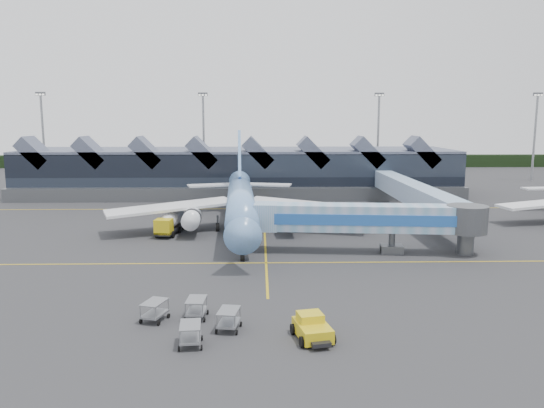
{
  "coord_description": "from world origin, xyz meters",
  "views": [
    {
      "loc": [
        -0.7,
        -65.26,
        15.92
      ],
      "look_at": [
        0.9,
        2.29,
        5.0
      ],
      "focal_mm": 35.0,
      "sensor_mm": 36.0,
      "label": 1
    }
  ],
  "objects_px": {
    "jet_bridge": "(382,219)",
    "pushback_tug": "(312,328)",
    "fuel_truck": "(171,222)",
    "main_airliner": "(241,201)"
  },
  "relations": [
    {
      "from": "jet_bridge",
      "to": "pushback_tug",
      "type": "height_order",
      "value": "jet_bridge"
    },
    {
      "from": "fuel_truck",
      "to": "pushback_tug",
      "type": "bearing_deg",
      "value": -58.38
    },
    {
      "from": "fuel_truck",
      "to": "pushback_tug",
      "type": "distance_m",
      "value": 40.05
    },
    {
      "from": "fuel_truck",
      "to": "pushback_tug",
      "type": "height_order",
      "value": "fuel_truck"
    },
    {
      "from": "main_airliner",
      "to": "jet_bridge",
      "type": "relative_size",
      "value": 1.62
    },
    {
      "from": "main_airliner",
      "to": "fuel_truck",
      "type": "relative_size",
      "value": 5.04
    },
    {
      "from": "jet_bridge",
      "to": "fuel_truck",
      "type": "distance_m",
      "value": 29.54
    },
    {
      "from": "main_airliner",
      "to": "jet_bridge",
      "type": "xyz_separation_m",
      "value": [
        17.3,
        -13.35,
        -0.14
      ]
    },
    {
      "from": "main_airliner",
      "to": "pushback_tug",
      "type": "bearing_deg",
      "value": -82.88
    },
    {
      "from": "main_airliner",
      "to": "jet_bridge",
      "type": "bearing_deg",
      "value": -40.19
    }
  ]
}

